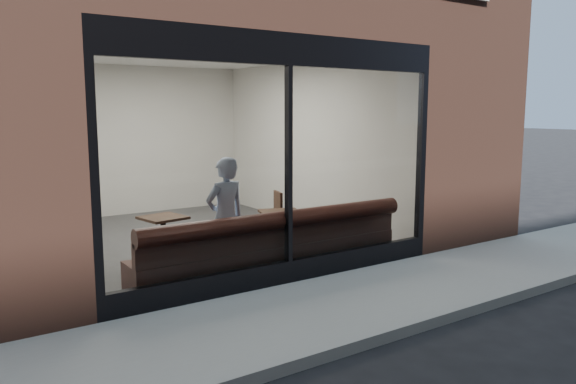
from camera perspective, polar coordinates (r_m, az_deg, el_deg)
ground at (r=6.01m, az=11.53°, el=-13.88°), size 120.00×120.00×0.00m
sidewalk_near at (r=6.69m, az=5.26°, el=-11.34°), size 40.00×2.00×0.01m
kerb_near at (r=5.96m, az=11.90°, el=-13.48°), size 40.00×0.10×0.12m
host_building_pier_right at (r=14.19m, az=-1.06°, el=5.70°), size 2.50×12.00×3.20m
host_building_backfill at (r=15.39m, az=-19.25°, el=5.45°), size 5.00×6.00×3.20m
cafe_floor at (r=9.97m, az=-9.61°, el=-4.73°), size 6.00×6.00×0.00m
cafe_ceiling at (r=9.76m, az=-10.08°, el=13.71°), size 6.00×6.00×0.00m
cafe_wall_back at (r=12.51m, az=-15.58°, el=5.04°), size 5.00×0.00×5.00m
cafe_wall_left at (r=8.99m, az=-24.43°, el=3.42°), size 0.00×6.00×6.00m
cafe_wall_right at (r=11.01m, az=2.06°, el=4.93°), size 0.00×6.00×6.00m
storefront_kick at (r=7.44m, az=0.06°, el=-8.09°), size 5.00×0.10×0.30m
storefront_header at (r=7.18m, az=0.06°, el=14.29°), size 5.00×0.10×0.40m
storefront_mullion at (r=7.17m, az=0.06°, el=2.70°), size 0.06×0.10×2.50m
storefront_glass at (r=7.15m, az=0.20°, el=2.68°), size 4.80×0.00×4.80m
banquette at (r=7.74m, az=-1.63°, el=-6.86°), size 4.00×0.55×0.45m
person at (r=7.60m, az=-6.37°, el=-2.60°), size 0.64×0.46×1.64m
cafe_table_left at (r=8.16m, az=-12.59°, el=-2.57°), size 0.65×0.65×0.04m
cafe_table_right at (r=8.35m, az=-0.75°, el=-2.12°), size 0.75×0.75×0.04m
cafe_chair_right at (r=9.13m, az=-2.15°, el=-4.42°), size 0.46×0.46×0.04m
wall_poster at (r=8.59m, az=-23.69°, el=3.54°), size 0.02×0.60×0.79m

